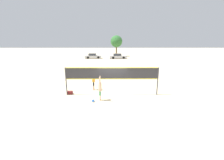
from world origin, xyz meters
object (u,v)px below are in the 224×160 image
(player_blocker, at_px, (94,79))
(parked_car_mid, at_px, (118,56))
(tree_left_cluster, at_px, (116,41))
(parked_car_near, at_px, (93,56))
(player_spiker, at_px, (100,88))
(volleyball_net, at_px, (112,75))
(gear_bag, at_px, (70,93))
(volleyball, at_px, (93,101))

(player_blocker, xyz_separation_m, parked_car_mid, (3.62, 27.87, -0.45))
(tree_left_cluster, bearing_deg, parked_car_mid, -88.81)
(player_blocker, xyz_separation_m, parked_car_near, (-3.31, 28.29, -0.44))
(player_spiker, bearing_deg, tree_left_cluster, -4.08)
(player_blocker, relative_size, tree_left_cluster, 0.31)
(volleyball_net, xyz_separation_m, player_blocker, (-1.78, 1.41, -0.77))
(parked_car_near, distance_m, parked_car_mid, 6.94)
(gear_bag, bearing_deg, parked_car_mid, 79.00)
(player_spiker, xyz_separation_m, parked_car_mid, (2.80, 30.60, -0.44))
(volleyball_net, height_order, tree_left_cluster, tree_left_cluster)
(player_blocker, distance_m, parked_car_near, 28.48)
(volleyball, bearing_deg, tree_left_cluster, 85.15)
(gear_bag, bearing_deg, tree_left_cluster, 81.25)
(volleyball, relative_size, parked_car_mid, 0.04)
(parked_car_mid, xyz_separation_m, tree_left_cluster, (-0.14, 6.73, 4.01))
(volleyball_net, distance_m, gear_bag, 4.18)
(parked_car_near, bearing_deg, gear_bag, -90.98)
(parked_car_mid, bearing_deg, tree_left_cluster, 85.50)
(player_spiker, height_order, gear_bag, player_spiker)
(gear_bag, bearing_deg, parked_car_near, 92.48)
(player_blocker, height_order, volleyball, player_blocker)
(volleyball_net, relative_size, parked_car_near, 1.75)
(player_blocker, distance_m, volleyball, 3.22)
(volleyball, height_order, gear_bag, gear_bag)
(player_spiker, xyz_separation_m, volleyball, (-0.54, -0.33, -0.93))
(tree_left_cluster, bearing_deg, player_blocker, -95.74)
(player_spiker, bearing_deg, volleyball, 121.57)
(volleyball_net, relative_size, gear_bag, 16.96)
(player_blocker, xyz_separation_m, tree_left_cluster, (3.48, 34.60, 3.56))
(volleyball_net, distance_m, parked_car_mid, 29.36)
(volleyball_net, xyz_separation_m, volleyball, (-1.50, -1.65, -1.72))
(player_spiker, distance_m, gear_bag, 3.36)
(tree_left_cluster, bearing_deg, parked_car_near, -137.11)
(player_spiker, distance_m, player_blocker, 2.85)
(gear_bag, bearing_deg, volleyball, -38.73)
(player_spiker, bearing_deg, gear_bag, 61.80)
(gear_bag, bearing_deg, volleyball_net, -3.12)
(gear_bag, distance_m, parked_car_near, 29.52)
(player_spiker, relative_size, gear_bag, 4.15)
(volleyball_net, bearing_deg, tree_left_cluster, 87.31)
(player_spiker, relative_size, tree_left_cluster, 0.31)
(parked_car_near, bearing_deg, player_spiker, -85.88)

